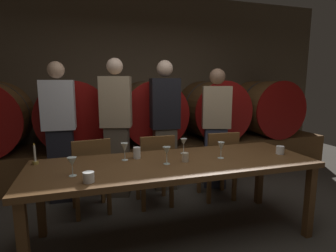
{
  "coord_description": "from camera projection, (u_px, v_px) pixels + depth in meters",
  "views": [
    {
      "loc": [
        -0.98,
        -1.98,
        1.49
      ],
      "look_at": [
        -0.12,
        0.77,
        1.01
      ],
      "focal_mm": 28.72,
      "sensor_mm": 36.0,
      "label": 1
    }
  ],
  "objects": [
    {
      "name": "guest_center_right",
      "position": [
        165.0,
        124.0,
        3.66
      ],
      "size": [
        0.39,
        0.26,
        1.77
      ],
      "rotation": [
        0.0,
        0.0,
        3.09
      ],
      "color": "brown",
      "rests_on": "ground"
    },
    {
      "name": "wine_barrel_right",
      "position": [
        211.0,
        110.0,
        4.6
      ],
      "size": [
        0.99,
        0.95,
        0.99
      ],
      "color": "#513319",
      "rests_on": "barrel_shelf"
    },
    {
      "name": "guest_center_left",
      "position": [
        117.0,
        127.0,
        3.43
      ],
      "size": [
        0.43,
        0.33,
        1.78
      ],
      "rotation": [
        0.0,
        0.0,
        2.87
      ],
      "color": "brown",
      "rests_on": "ground"
    },
    {
      "name": "guest_far_right",
      "position": [
        216.0,
        128.0,
        3.74
      ],
      "size": [
        0.44,
        0.36,
        1.66
      ],
      "rotation": [
        0.0,
        0.0,
        2.78
      ],
      "color": "#33384C",
      "rests_on": "ground"
    },
    {
      "name": "chair_center",
      "position": [
        155.0,
        167.0,
        3.19
      ],
      "size": [
        0.4,
        0.4,
        0.88
      ],
      "rotation": [
        0.0,
        0.0,
        3.14
      ],
      "color": "brown",
      "rests_on": "ground"
    },
    {
      "name": "chair_right",
      "position": [
        219.0,
        162.0,
        3.38
      ],
      "size": [
        0.42,
        0.42,
        0.88
      ],
      "rotation": [
        0.0,
        0.0,
        3.09
      ],
      "color": "brown",
      "rests_on": "ground"
    },
    {
      "name": "cup_center_right",
      "position": [
        185.0,
        157.0,
        2.48
      ],
      "size": [
        0.06,
        0.06,
        0.08
      ],
      "primitive_type": "cylinder",
      "color": "beige",
      "rests_on": "dining_table"
    },
    {
      "name": "cup_center_left",
      "position": [
        137.0,
        153.0,
        2.59
      ],
      "size": [
        0.07,
        0.07,
        0.11
      ],
      "primitive_type": "cylinder",
      "color": "white",
      "rests_on": "dining_table"
    },
    {
      "name": "guest_far_left",
      "position": [
        60.0,
        132.0,
        3.28
      ],
      "size": [
        0.39,
        0.26,
        1.73
      ],
      "rotation": [
        0.0,
        0.0,
        3.09
      ],
      "color": "black",
      "rests_on": "ground"
    },
    {
      "name": "cup_far_right",
      "position": [
        280.0,
        150.0,
        2.75
      ],
      "size": [
        0.08,
        0.08,
        0.08
      ],
      "primitive_type": "cylinder",
      "color": "white",
      "rests_on": "dining_table"
    },
    {
      "name": "wine_glass_far_right",
      "position": [
        221.0,
        147.0,
        2.58
      ],
      "size": [
        0.06,
        0.06,
        0.16
      ],
      "color": "silver",
      "rests_on": "dining_table"
    },
    {
      "name": "wine_glass_left",
      "position": [
        125.0,
        148.0,
        2.52
      ],
      "size": [
        0.07,
        0.07,
        0.17
      ],
      "color": "silver",
      "rests_on": "dining_table"
    },
    {
      "name": "wine_glass_center",
      "position": [
        167.0,
        151.0,
        2.4
      ],
      "size": [
        0.07,
        0.07,
        0.16
      ],
      "color": "silver",
      "rests_on": "dining_table"
    },
    {
      "name": "back_wall",
      "position": [
        141.0,
        83.0,
        4.72
      ],
      "size": [
        6.99,
        0.24,
        2.94
      ],
      "primitive_type": "cube",
      "color": "brown",
      "rests_on": "ground"
    },
    {
      "name": "ground_plane",
      "position": [
        207.0,
        250.0,
        2.4
      ],
      "size": [
        9.08,
        9.08,
        0.0
      ],
      "primitive_type": "plane",
      "color": "#3F3A33"
    },
    {
      "name": "chair_left",
      "position": [
        91.0,
        173.0,
        2.98
      ],
      "size": [
        0.45,
        0.45,
        0.88
      ],
      "rotation": [
        0.0,
        0.0,
        3.28
      ],
      "color": "brown",
      "rests_on": "ground"
    },
    {
      "name": "wine_barrel_far_right",
      "position": [
        265.0,
        108.0,
        4.92
      ],
      "size": [
        0.99,
        0.95,
        0.99
      ],
      "color": "brown",
      "rests_on": "barrel_shelf"
    },
    {
      "name": "wine_barrel_center",
      "position": [
        150.0,
        112.0,
        4.28
      ],
      "size": [
        0.99,
        0.95,
        0.99
      ],
      "color": "#513319",
      "rests_on": "barrel_shelf"
    },
    {
      "name": "wine_glass_right",
      "position": [
        184.0,
        142.0,
        2.75
      ],
      "size": [
        0.07,
        0.07,
        0.16
      ],
      "color": "silver",
      "rests_on": "dining_table"
    },
    {
      "name": "cup_far_left",
      "position": [
        89.0,
        177.0,
        1.98
      ],
      "size": [
        0.08,
        0.08,
        0.08
      ],
      "primitive_type": "cylinder",
      "color": "white",
      "rests_on": "dining_table"
    },
    {
      "name": "dining_table",
      "position": [
        175.0,
        168.0,
        2.51
      ],
      "size": [
        2.61,
        0.89,
        0.76
      ],
      "color": "brown",
      "rests_on": "ground"
    },
    {
      "name": "barrel_shelf",
      "position": [
        150.0,
        157.0,
        4.4
      ],
      "size": [
        6.29,
        0.9,
        0.52
      ],
      "primitive_type": "cube",
      "color": "brown",
      "rests_on": "ground"
    },
    {
      "name": "wine_barrel_left",
      "position": [
        75.0,
        115.0,
        3.95
      ],
      "size": [
        0.99,
        0.95,
        0.99
      ],
      "color": "brown",
      "rests_on": "barrel_shelf"
    },
    {
      "name": "candle_center",
      "position": [
        35.0,
        158.0,
        2.4
      ],
      "size": [
        0.05,
        0.05,
        0.2
      ],
      "color": "olive",
      "rests_on": "dining_table"
    },
    {
      "name": "wine_glass_far_left",
      "position": [
        72.0,
        162.0,
        2.09
      ],
      "size": [
        0.07,
        0.07,
        0.15
      ],
      "color": "silver",
      "rests_on": "dining_table"
    }
  ]
}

